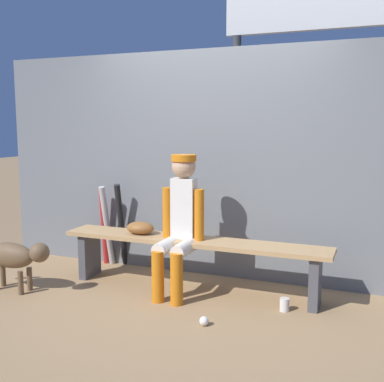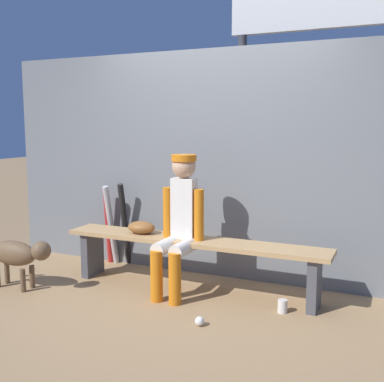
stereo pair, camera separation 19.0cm
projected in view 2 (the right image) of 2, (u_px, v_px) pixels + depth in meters
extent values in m
plane|color=#9E7A51|center=(192.00, 290.00, 4.47)|extent=(30.00, 30.00, 0.00)
cube|color=slate|center=(213.00, 165.00, 4.78)|extent=(4.90, 0.03, 2.29)
cube|color=tan|center=(192.00, 241.00, 4.40)|extent=(2.56, 0.36, 0.04)
cube|color=#4C4C51|center=(93.00, 253.00, 4.90)|extent=(0.08, 0.29, 0.46)
cube|color=#4C4C51|center=(314.00, 283.00, 3.98)|extent=(0.08, 0.29, 0.46)
cube|color=silver|center=(184.00, 208.00, 4.40)|extent=(0.22, 0.13, 0.56)
sphere|color=tan|center=(184.00, 166.00, 4.34)|extent=(0.22, 0.22, 0.22)
cylinder|color=orange|center=(184.00, 158.00, 4.33)|extent=(0.23, 0.23, 0.06)
cylinder|color=silver|center=(166.00, 246.00, 4.31)|extent=(0.13, 0.38, 0.13)
cylinder|color=orange|center=(157.00, 276.00, 4.17)|extent=(0.11, 0.11, 0.46)
cylinder|color=orange|center=(168.00, 213.00, 4.45)|extent=(0.09, 0.09, 0.48)
cylinder|color=silver|center=(184.00, 248.00, 4.23)|extent=(0.13, 0.38, 0.13)
cylinder|color=orange|center=(175.00, 279.00, 4.09)|extent=(0.11, 0.11, 0.46)
cylinder|color=orange|center=(199.00, 215.00, 4.32)|extent=(0.09, 0.09, 0.48)
ellipsoid|color=brown|center=(141.00, 227.00, 4.61)|extent=(0.28, 0.20, 0.12)
cylinder|color=black|center=(125.00, 224.00, 5.20)|extent=(0.10, 0.27, 0.93)
cylinder|color=#B7B7BC|center=(111.00, 225.00, 5.23)|extent=(0.07, 0.26, 0.90)
cylinder|color=#B22323|center=(108.00, 226.00, 5.30)|extent=(0.09, 0.17, 0.85)
sphere|color=white|center=(200.00, 321.00, 3.68)|extent=(0.07, 0.07, 0.07)
cylinder|color=silver|center=(283.00, 306.00, 3.93)|extent=(0.08, 0.08, 0.11)
cylinder|color=red|center=(180.00, 231.00, 4.49)|extent=(0.08, 0.08, 0.11)
cylinder|color=#3F3F42|center=(241.00, 147.00, 5.66)|extent=(0.10, 0.10, 2.58)
ellipsoid|color=brown|center=(14.00, 253.00, 4.50)|extent=(0.52, 0.20, 0.24)
sphere|color=brown|center=(41.00, 251.00, 4.35)|extent=(0.18, 0.18, 0.18)
cylinder|color=brown|center=(32.00, 277.00, 4.52)|extent=(0.05, 0.05, 0.22)
cylinder|color=brown|center=(23.00, 280.00, 4.41)|extent=(0.05, 0.05, 0.22)
cylinder|color=brown|center=(7.00, 272.00, 4.65)|extent=(0.05, 0.05, 0.22)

